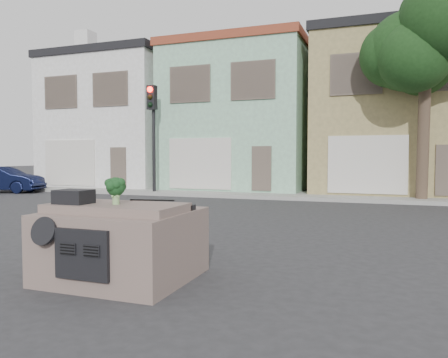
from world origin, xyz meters
The scene contains 12 objects.
ground_plane centered at (0.00, 0.00, 0.00)m, with size 120.00×120.00×0.00m, color #303033.
sidewalk centered at (0.00, 10.50, 0.07)m, with size 40.00×3.00×0.15m, color gray.
townhouse_white centered at (-11.00, 14.50, 3.77)m, with size 7.20×8.20×7.55m, color white.
townhouse_mint centered at (-3.50, 14.50, 3.77)m, with size 7.20×8.20×7.55m, color #92C6A4.
townhouse_tan centered at (4.00, 14.50, 3.77)m, with size 7.20×8.20×7.55m, color #9B8B57.
navy_sedan centered at (-14.13, 8.06, 0.00)m, with size 1.36×3.89×1.28m, color black.
traffic_signal centered at (-6.50, 9.50, 2.55)m, with size 0.40×0.40×5.10m, color black.
tree_near centered at (5.00, 9.80, 4.25)m, with size 4.40×4.00×8.50m, color #183815.
car_dashboard centered at (0.00, -3.00, 0.56)m, with size 2.00×1.80×1.12m, color #735F57.
instrument_hump centered at (-0.58, -3.35, 1.22)m, with size 0.48×0.38×0.20m, color black.
wiper_arm centered at (0.28, -2.62, 1.13)m, with size 0.70×0.03×0.02m, color black.
broccoli centered at (0.04, -3.22, 1.32)m, with size 0.32×0.32×0.39m, color black.
Camera 1 is at (3.58, -8.45, 1.80)m, focal length 35.00 mm.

